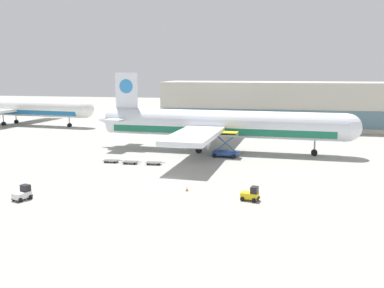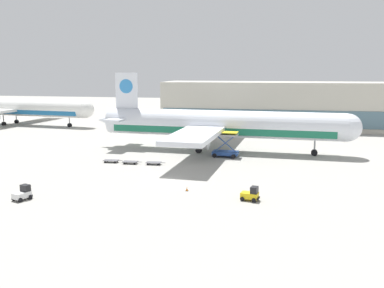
{
  "view_description": "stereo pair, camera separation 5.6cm",
  "coord_description": "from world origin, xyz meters",
  "px_view_note": "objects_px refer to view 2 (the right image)",
  "views": [
    {
      "loc": [
        17.02,
        -64.62,
        17.58
      ],
      "look_at": [
        1.46,
        12.08,
        4.0
      ],
      "focal_mm": 40.0,
      "sensor_mm": 36.0,
      "label": 1
    },
    {
      "loc": [
        17.08,
        -64.61,
        17.58
      ],
      "look_at": [
        1.46,
        12.08,
        4.0
      ],
      "focal_mm": 40.0,
      "sensor_mm": 36.0,
      "label": 2
    }
  ],
  "objects_px": {
    "baggage_tug_mid": "(23,193)",
    "baggage_dolly_second": "(130,162)",
    "baggage_dolly_lead": "(111,160)",
    "airplane_main": "(217,125)",
    "baggage_dolly_third": "(154,163)",
    "baggage_tug_foreground": "(251,194)",
    "scissor_lift_loader": "(225,147)",
    "traffic_cone_near": "(187,189)",
    "airplane_distant": "(17,108)"
  },
  "relations": [
    {
      "from": "baggage_tug_mid",
      "to": "baggage_dolly_second",
      "type": "relative_size",
      "value": 0.74
    },
    {
      "from": "baggage_tug_mid",
      "to": "baggage_dolly_lead",
      "type": "relative_size",
      "value": 0.74
    },
    {
      "from": "airplane_main",
      "to": "baggage_dolly_second",
      "type": "bearing_deg",
      "value": -128.66
    },
    {
      "from": "airplane_main",
      "to": "baggage_dolly_third",
      "type": "xyz_separation_m",
      "value": [
        -9.76,
        -15.94,
        -5.45
      ]
    },
    {
      "from": "baggage_tug_foreground",
      "to": "scissor_lift_loader",
      "type": "bearing_deg",
      "value": 115.01
    },
    {
      "from": "scissor_lift_loader",
      "to": "baggage_dolly_third",
      "type": "xyz_separation_m",
      "value": [
        -12.29,
        -10.1,
        -1.59
      ]
    },
    {
      "from": "airplane_main",
      "to": "scissor_lift_loader",
      "type": "relative_size",
      "value": 10.87
    },
    {
      "from": "baggage_dolly_third",
      "to": "airplane_main",
      "type": "bearing_deg",
      "value": 56.12
    },
    {
      "from": "baggage_dolly_lead",
      "to": "traffic_cone_near",
      "type": "distance_m",
      "value": 24.64
    },
    {
      "from": "baggage_dolly_third",
      "to": "traffic_cone_near",
      "type": "bearing_deg",
      "value": -60.87
    },
    {
      "from": "baggage_dolly_lead",
      "to": "traffic_cone_near",
      "type": "relative_size",
      "value": 5.71
    },
    {
      "from": "scissor_lift_loader",
      "to": "baggage_dolly_third",
      "type": "distance_m",
      "value": 15.99
    },
    {
      "from": "airplane_distant",
      "to": "traffic_cone_near",
      "type": "xyz_separation_m",
      "value": [
        70.04,
        -64.47,
        -5.13
      ]
    },
    {
      "from": "baggage_dolly_lead",
      "to": "baggage_dolly_third",
      "type": "distance_m",
      "value": 8.59
    },
    {
      "from": "airplane_main",
      "to": "traffic_cone_near",
      "type": "bearing_deg",
      "value": -86.86
    },
    {
      "from": "scissor_lift_loader",
      "to": "traffic_cone_near",
      "type": "xyz_separation_m",
      "value": [
        -2.41,
        -26.21,
        -1.66
      ]
    },
    {
      "from": "baggage_dolly_lead",
      "to": "baggage_dolly_third",
      "type": "bearing_deg",
      "value": -3.8
    },
    {
      "from": "airplane_distant",
      "to": "baggage_tug_foreground",
      "type": "height_order",
      "value": "airplane_distant"
    },
    {
      "from": "scissor_lift_loader",
      "to": "baggage_dolly_third",
      "type": "height_order",
      "value": "scissor_lift_loader"
    },
    {
      "from": "airplane_main",
      "to": "baggage_dolly_second",
      "type": "xyz_separation_m",
      "value": [
        -14.33,
        -16.14,
        -5.45
      ]
    },
    {
      "from": "baggage_dolly_lead",
      "to": "scissor_lift_loader",
      "type": "bearing_deg",
      "value": 22.96
    },
    {
      "from": "airplane_main",
      "to": "baggage_dolly_second",
      "type": "height_order",
      "value": "airplane_main"
    },
    {
      "from": "baggage_dolly_second",
      "to": "traffic_cone_near",
      "type": "bearing_deg",
      "value": -50.15
    },
    {
      "from": "scissor_lift_loader",
      "to": "baggage_dolly_third",
      "type": "relative_size",
      "value": 1.43
    },
    {
      "from": "traffic_cone_near",
      "to": "baggage_tug_mid",
      "type": "bearing_deg",
      "value": -157.77
    },
    {
      "from": "baggage_dolly_second",
      "to": "traffic_cone_near",
      "type": "distance_m",
      "value": 21.48
    },
    {
      "from": "baggage_dolly_lead",
      "to": "baggage_tug_foreground",
      "type": "bearing_deg",
      "value": -36.77
    },
    {
      "from": "airplane_main",
      "to": "airplane_distant",
      "type": "bearing_deg",
      "value": 158.05
    },
    {
      "from": "airplane_distant",
      "to": "traffic_cone_near",
      "type": "distance_m",
      "value": 95.33
    },
    {
      "from": "baggage_tug_mid",
      "to": "airplane_main",
      "type": "bearing_deg",
      "value": -7.39
    },
    {
      "from": "airplane_distant",
      "to": "baggage_tug_mid",
      "type": "height_order",
      "value": "airplane_distant"
    },
    {
      "from": "airplane_distant",
      "to": "baggage_dolly_lead",
      "type": "height_order",
      "value": "airplane_distant"
    },
    {
      "from": "scissor_lift_loader",
      "to": "baggage_dolly_third",
      "type": "bearing_deg",
      "value": -137.64
    },
    {
      "from": "baggage_tug_foreground",
      "to": "baggage_dolly_second",
      "type": "bearing_deg",
      "value": 153.22
    },
    {
      "from": "traffic_cone_near",
      "to": "baggage_dolly_second",
      "type": "bearing_deg",
      "value": 132.24
    },
    {
      "from": "baggage_tug_mid",
      "to": "baggage_dolly_lead",
      "type": "xyz_separation_m",
      "value": [
        2.72,
        24.98,
        -0.49
      ]
    },
    {
      "from": "airplane_distant",
      "to": "baggage_tug_foreground",
      "type": "xyz_separation_m",
      "value": [
        79.56,
        -67.31,
        -4.57
      ]
    },
    {
      "from": "baggage_dolly_second",
      "to": "baggage_dolly_third",
      "type": "relative_size",
      "value": 1.0
    },
    {
      "from": "baggage_tug_foreground",
      "to": "baggage_dolly_third",
      "type": "distance_m",
      "value": 27.12
    },
    {
      "from": "baggage_tug_foreground",
      "to": "baggage_tug_mid",
      "type": "xyz_separation_m",
      "value": [
        -30.71,
        -5.82,
        0.0
      ]
    },
    {
      "from": "airplane_main",
      "to": "scissor_lift_loader",
      "type": "xyz_separation_m",
      "value": [
        2.53,
        -5.83,
        -3.86
      ]
    },
    {
      "from": "airplane_main",
      "to": "baggage_tug_mid",
      "type": "distance_m",
      "value": 46.1
    },
    {
      "from": "traffic_cone_near",
      "to": "airplane_main",
      "type": "bearing_deg",
      "value": 90.21
    },
    {
      "from": "airplane_main",
      "to": "traffic_cone_near",
      "type": "height_order",
      "value": "airplane_main"
    },
    {
      "from": "baggage_tug_mid",
      "to": "baggage_dolly_third",
      "type": "relative_size",
      "value": 0.74
    },
    {
      "from": "baggage_tug_mid",
      "to": "baggage_dolly_lead",
      "type": "height_order",
      "value": "baggage_tug_mid"
    },
    {
      "from": "baggage_tug_mid",
      "to": "traffic_cone_near",
      "type": "relative_size",
      "value": 4.23
    },
    {
      "from": "airplane_distant",
      "to": "baggage_dolly_lead",
      "type": "xyz_separation_m",
      "value": [
        51.57,
        -48.15,
        -5.06
      ]
    },
    {
      "from": "airplane_main",
      "to": "baggage_tug_foreground",
      "type": "xyz_separation_m",
      "value": [
        9.64,
        -34.88,
        -4.96
      ]
    },
    {
      "from": "airplane_main",
      "to": "baggage_dolly_third",
      "type": "bearing_deg",
      "value": -118.56
    }
  ]
}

